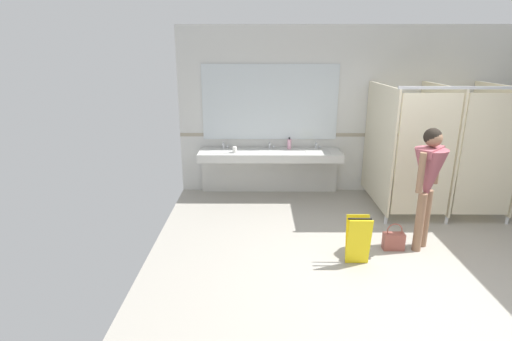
# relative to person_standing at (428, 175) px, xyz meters

# --- Properties ---
(ground_plane) EXTENTS (6.20, 6.33, 0.10)m
(ground_plane) POSITION_rel_person_standing_xyz_m (-0.43, -0.62, -1.06)
(ground_plane) COLOR #9E998E
(wall_back) EXTENTS (6.20, 0.12, 2.92)m
(wall_back) POSITION_rel_person_standing_xyz_m (-0.43, 2.31, 0.45)
(wall_back) COLOR silver
(wall_back) RESTS_ON ground_plane
(wall_back_tile_band) EXTENTS (6.20, 0.01, 0.06)m
(wall_back_tile_band) POSITION_rel_person_standing_xyz_m (-0.43, 2.24, 0.04)
(wall_back_tile_band) COLOR #9E937F
(wall_back_tile_band) RESTS_ON wall_back
(vanity_counter) EXTENTS (2.47, 0.58, 0.94)m
(vanity_counter) POSITION_rel_person_standing_xyz_m (-1.92, 2.03, -0.40)
(vanity_counter) COLOR silver
(vanity_counter) RESTS_ON ground_plane
(mirror_panel) EXTENTS (2.37, 0.02, 1.31)m
(mirror_panel) POSITION_rel_person_standing_xyz_m (-1.92, 2.24, 0.62)
(mirror_panel) COLOR silver
(mirror_panel) RESTS_ON wall_back
(bathroom_stalls) EXTENTS (1.88, 1.53, 2.04)m
(bathroom_stalls) POSITION_rel_person_standing_xyz_m (0.70, 1.27, 0.06)
(bathroom_stalls) COLOR beige
(bathroom_stalls) RESTS_ON ground_plane
(person_standing) EXTENTS (0.57, 0.57, 1.60)m
(person_standing) POSITION_rel_person_standing_xyz_m (0.00, 0.00, 0.00)
(person_standing) COLOR #8C664C
(person_standing) RESTS_ON ground_plane
(handbag) EXTENTS (0.27, 0.13, 0.37)m
(handbag) POSITION_rel_person_standing_xyz_m (-0.36, -0.04, -0.88)
(handbag) COLOR #934C42
(handbag) RESTS_ON ground_plane
(soap_dispenser) EXTENTS (0.07, 0.07, 0.21)m
(soap_dispenser) POSITION_rel_person_standing_xyz_m (-1.58, 2.11, -0.10)
(soap_dispenser) COLOR #D899B2
(soap_dispenser) RESTS_ON vanity_counter
(paper_cup) EXTENTS (0.07, 0.07, 0.10)m
(paper_cup) POSITION_rel_person_standing_xyz_m (-2.53, 1.83, -0.13)
(paper_cup) COLOR white
(paper_cup) RESTS_ON vanity_counter
(wet_floor_sign) EXTENTS (0.28, 0.19, 0.60)m
(wet_floor_sign) POSITION_rel_person_standing_xyz_m (-0.92, -0.39, -0.70)
(wet_floor_sign) COLOR yellow
(wet_floor_sign) RESTS_ON ground_plane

